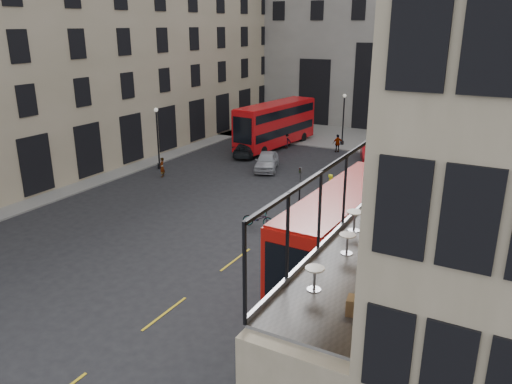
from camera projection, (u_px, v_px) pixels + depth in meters
The scene contains 31 objects.
ground at pixel (203, 326), 20.90m from camera, with size 140.00×140.00×0.00m, color black.
host_building_main at pixel (488, 185), 13.85m from camera, with size 7.26×11.40×15.10m.
host_frontage at pixel (356, 323), 17.21m from camera, with size 3.00×11.00×4.50m, color #B9A88B.
cafe_floor at pixel (360, 263), 16.47m from camera, with size 3.00×10.00×0.10m, color slate.
building_left at pixel (82, 31), 46.19m from camera, with size 14.60×50.60×22.00m.
gateway at pixel (393, 47), 59.98m from camera, with size 35.00×10.60×18.00m.
pavement_far at pixel (354, 138), 55.15m from camera, with size 40.00×12.00×0.12m, color slate.
pavement_left at pixel (65, 177), 40.91m from camera, with size 8.00×48.00×0.12m, color slate.
traffic_light_near at pixel (300, 189), 30.54m from camera, with size 0.16×0.20×3.80m.
traffic_light_far at pixel (238, 124), 50.22m from camera, with size 0.16×0.20×3.80m.
street_lamp_a at pixel (158, 142), 42.85m from camera, with size 0.36×0.36×5.33m.
street_lamp_b at pixel (343, 123), 51.08m from camera, with size 0.36×0.36×5.33m.
bus_near at pixel (341, 230), 24.21m from camera, with size 2.89×11.37×4.51m.
bus_far at pixel (276, 123), 50.47m from camera, with size 3.78×11.51×4.51m.
car_a at pixel (267, 161), 43.13m from camera, with size 1.82×4.52×1.54m, color #9C9EA4.
car_b at pixel (369, 153), 46.04m from camera, with size 1.40×4.01×1.32m, color #9F0910.
car_c at pixel (248, 148), 47.73m from camera, with size 1.99×4.88×1.42m, color black.
bicycle at pixel (258, 218), 31.07m from camera, with size 0.69×1.97×1.04m, color gray.
cyclist at pixel (331, 187), 35.81m from camera, with size 0.68×0.44×1.86m, color #FAF21A.
pedestrian_a at pixel (258, 132), 54.04m from camera, with size 0.85×0.66×1.75m, color gray.
pedestrian_b at pixel (286, 141), 50.49m from camera, with size 0.99×0.57×1.53m, color gray.
pedestrian_c at pixel (338, 143), 48.92m from camera, with size 1.04×0.43×1.78m, color gray.
pedestrian_d at pixel (455, 149), 47.10m from camera, with size 0.76×0.50×1.56m, color gray.
pedestrian_e at pixel (162, 167), 41.04m from camera, with size 0.59×0.39×1.63m, color gray.
cafe_table_near at pixel (315, 275), 14.54m from camera, with size 0.58×0.58×0.72m.
cafe_table_mid at pixel (347, 241), 16.85m from camera, with size 0.57×0.57×0.71m.
cafe_table_far at pixel (355, 218), 18.70m from camera, with size 0.62×0.62×0.78m.
cafe_chair_a at pixel (356, 305), 13.37m from camera, with size 0.52×0.52×0.91m.
cafe_chair_b at pixel (379, 260), 15.98m from camera, with size 0.44×0.44×0.86m.
cafe_chair_c at pixel (393, 250), 16.69m from camera, with size 0.41×0.41×0.80m.
cafe_chair_d at pixel (405, 222), 19.11m from camera, with size 0.41×0.41×0.79m.
Camera 1 is at (10.66, -14.67, 12.04)m, focal length 35.00 mm.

